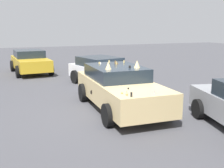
{
  "coord_description": "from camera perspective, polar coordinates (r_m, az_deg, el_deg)",
  "views": [
    {
      "loc": [
        -8.38,
        3.75,
        2.79
      ],
      "look_at": [
        0.0,
        0.3,
        0.9
      ],
      "focal_mm": 44.9,
      "sensor_mm": 36.0,
      "label": 1
    }
  ],
  "objects": [
    {
      "name": "ground_plane",
      "position": [
        9.6,
        1.66,
        -5.13
      ],
      "size": [
        60.0,
        60.0,
        0.0
      ],
      "primitive_type": "plane",
      "color": "#47474C"
    },
    {
      "name": "parked_sedan_behind_left",
      "position": [
        17.45,
        -16.3,
        4.43
      ],
      "size": [
        4.09,
        2.21,
        1.36
      ],
      "rotation": [
        0.0,
        0.0,
        3.2
      ],
      "color": "gold",
      "rests_on": "ground"
    },
    {
      "name": "parked_sedan_row_back_far",
      "position": [
        13.34,
        -1.84,
        2.7
      ],
      "size": [
        4.27,
        2.64,
        1.32
      ],
      "rotation": [
        0.0,
        0.0,
        3.37
      ],
      "color": "white",
      "rests_on": "ground"
    },
    {
      "name": "art_car_decorated",
      "position": [
        9.48,
        1.51,
        -0.67
      ],
      "size": [
        4.74,
        2.25,
        1.68
      ],
      "rotation": [
        0.0,
        0.0,
        3.1
      ],
      "color": "#D8BC7F",
      "rests_on": "ground"
    }
  ]
}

